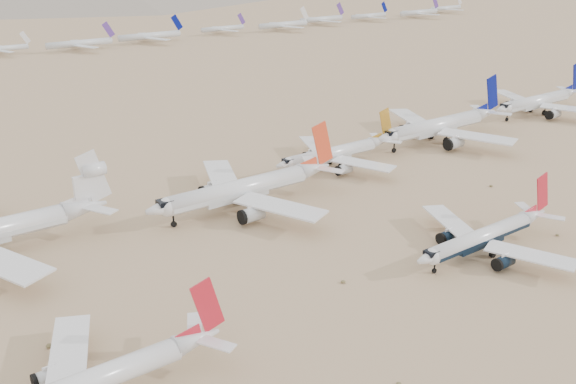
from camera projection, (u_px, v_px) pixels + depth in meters
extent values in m
plane|color=#9B7B5A|center=(497.00, 268.00, 135.26)|extent=(7000.00, 7000.00, 0.00)
cylinder|color=silver|center=(481.00, 237.00, 139.66)|extent=(30.86, 3.65, 3.65)
cube|color=black|center=(481.00, 239.00, 139.83)|extent=(30.24, 3.70, 0.82)
sphere|color=silver|center=(433.00, 256.00, 131.23)|extent=(3.65, 3.65, 3.65)
cube|color=black|center=(431.00, 253.00, 130.56)|extent=(2.55, 2.37, 0.91)
cone|color=silver|center=(534.00, 215.00, 149.97)|extent=(7.71, 3.65, 3.65)
cube|color=silver|center=(531.00, 255.00, 133.06)|extent=(11.92, 18.78, 0.57)
cube|color=silver|center=(551.00, 217.00, 147.96)|extent=(4.90, 6.40, 0.22)
cylinder|color=black|center=(504.00, 262.00, 133.87)|extent=(4.29, 2.63, 2.63)
cube|color=silver|center=(450.00, 221.00, 149.33)|extent=(11.92, 18.78, 0.57)
cube|color=silver|center=(525.00, 207.00, 153.29)|extent=(4.90, 6.40, 0.22)
cylinder|color=black|center=(448.00, 236.00, 145.26)|extent=(4.29, 2.63, 2.63)
cube|color=red|center=(542.00, 192.00, 149.17)|extent=(5.85, 0.29, 9.64)
cylinder|color=black|center=(434.00, 271.00, 133.08)|extent=(1.09, 0.46, 1.09)
cylinder|color=black|center=(493.00, 254.00, 139.71)|extent=(1.53, 0.91, 1.53)
cylinder|color=black|center=(474.00, 245.00, 143.55)|extent=(1.53, 0.91, 1.53)
cone|color=silver|center=(197.00, 339.00, 103.53)|extent=(7.92, 3.80, 3.80)
cube|color=silver|center=(217.00, 344.00, 101.45)|extent=(5.03, 6.58, 0.23)
cube|color=silver|center=(70.00, 348.00, 102.89)|extent=(12.24, 19.29, 0.59)
cube|color=silver|center=(195.00, 323.00, 106.94)|extent=(5.03, 6.58, 0.23)
cylinder|color=silver|center=(51.00, 377.00, 98.72)|extent=(4.40, 2.74, 2.74)
cube|color=red|center=(207.00, 305.00, 102.70)|extent=(6.01, 0.30, 9.90)
cylinder|color=silver|center=(436.00, 126.00, 216.18)|extent=(41.45, 5.02, 5.02)
cube|color=silver|center=(436.00, 127.00, 216.42)|extent=(40.62, 5.10, 1.13)
sphere|color=silver|center=(392.00, 136.00, 204.86)|extent=(5.02, 5.02, 5.02)
cube|color=black|center=(391.00, 132.00, 203.94)|extent=(3.52, 3.27, 1.26)
cone|color=silver|center=(485.00, 113.00, 230.04)|extent=(10.36, 5.02, 5.02)
cube|color=silver|center=(477.00, 137.00, 207.29)|extent=(16.01, 25.23, 0.78)
cube|color=silver|center=(500.00, 113.00, 227.31)|extent=(6.58, 8.60, 0.30)
cylinder|color=silver|center=(455.00, 143.00, 208.39)|extent=(5.76, 3.62, 3.62)
cube|color=silver|center=(411.00, 118.00, 229.23)|extent=(16.01, 25.23, 0.78)
cube|color=silver|center=(478.00, 108.00, 234.50)|extent=(6.58, 8.60, 0.30)
cylinder|color=silver|center=(409.00, 129.00, 223.79)|extent=(5.76, 3.62, 3.62)
cube|color=#030C6D|center=(492.00, 92.00, 228.95)|extent=(7.86, 0.40, 12.95)
cylinder|color=black|center=(394.00, 150.00, 207.41)|extent=(1.51, 0.63, 1.51)
cylinder|color=black|center=(446.00, 141.00, 216.23)|extent=(2.11, 1.26, 2.11)
cylinder|color=black|center=(431.00, 136.00, 221.52)|extent=(2.11, 1.26, 2.11)
cylinder|color=silver|center=(332.00, 153.00, 192.85)|extent=(31.84, 3.87, 3.87)
cube|color=silver|center=(332.00, 155.00, 193.03)|extent=(31.20, 3.93, 0.87)
sphere|color=silver|center=(289.00, 164.00, 184.15)|extent=(3.87, 3.87, 3.87)
cube|color=black|center=(288.00, 160.00, 183.44)|extent=(2.71, 2.51, 0.97)
cone|color=silver|center=(380.00, 141.00, 203.49)|extent=(7.96, 3.87, 3.87)
cube|color=silver|center=(363.00, 164.00, 186.01)|extent=(12.30, 19.38, 0.60)
cube|color=silver|center=(392.00, 141.00, 201.40)|extent=(5.05, 6.61, 0.23)
cylinder|color=silver|center=(344.00, 169.00, 186.86)|extent=(4.42, 2.79, 2.79)
cube|color=silver|center=(315.00, 145.00, 202.87)|extent=(12.30, 19.38, 0.60)
cube|color=silver|center=(375.00, 136.00, 206.92)|extent=(5.05, 6.61, 0.23)
cylinder|color=silver|center=(311.00, 155.00, 198.70)|extent=(4.42, 2.79, 2.79)
cube|color=#B37D22|center=(386.00, 123.00, 202.66)|extent=(6.03, 0.31, 9.94)
cylinder|color=black|center=(292.00, 175.00, 186.11)|extent=(1.16, 0.48, 1.16)
cylinder|color=black|center=(341.00, 166.00, 192.89)|extent=(1.63, 0.97, 1.63)
cylinder|color=black|center=(329.00, 161.00, 196.96)|extent=(1.63, 0.97, 1.63)
cylinder|color=silver|center=(239.00, 189.00, 162.55)|extent=(39.44, 4.82, 4.82)
cube|color=silver|center=(239.00, 191.00, 162.77)|extent=(38.65, 4.89, 1.08)
sphere|color=silver|center=(168.00, 207.00, 151.78)|extent=(4.82, 4.82, 4.82)
cube|color=black|center=(165.00, 202.00, 150.89)|extent=(3.37, 3.13, 1.21)
cone|color=silver|center=(314.00, 169.00, 175.73)|extent=(9.86, 4.82, 4.82)
cube|color=silver|center=(280.00, 207.00, 154.07)|extent=(15.23, 24.00, 0.74)
cube|color=silver|center=(330.00, 170.00, 173.13)|extent=(6.26, 8.19, 0.29)
cylinder|color=silver|center=(253.00, 214.00, 155.13)|extent=(5.48, 3.47, 3.47)
cube|color=silver|center=(221.00, 174.00, 174.98)|extent=(15.23, 24.00, 0.74)
cube|color=silver|center=(309.00, 161.00, 179.98)|extent=(6.26, 8.19, 0.29)
cylinder|color=silver|center=(212.00, 190.00, 169.81)|extent=(5.48, 3.47, 3.47)
cube|color=#E44322|center=(322.00, 143.00, 174.69)|extent=(7.47, 0.39, 12.32)
cylinder|color=black|center=(174.00, 224.00, 154.22)|extent=(1.45, 0.60, 1.45)
cylinder|color=black|center=(252.00, 208.00, 162.59)|extent=(2.02, 1.21, 2.02)
cylinder|color=black|center=(238.00, 200.00, 167.66)|extent=(2.02, 1.21, 2.02)
cone|color=silver|center=(85.00, 207.00, 150.25)|extent=(10.33, 4.95, 4.95)
cube|color=silver|center=(1.00, 262.00, 127.59)|extent=(15.96, 25.15, 0.77)
cube|color=silver|center=(100.00, 209.00, 147.55)|extent=(6.56, 8.58, 0.30)
cube|color=silver|center=(86.00, 197.00, 154.70)|extent=(6.56, 8.58, 0.30)
cube|color=silver|center=(93.00, 176.00, 149.18)|extent=(7.83, 0.40, 12.90)
cylinder|color=silver|center=(94.00, 170.00, 148.74)|extent=(5.17, 3.21, 3.21)
cylinder|color=silver|center=(536.00, 101.00, 250.64)|extent=(37.80, 4.57, 4.57)
cube|color=silver|center=(536.00, 103.00, 250.85)|extent=(37.05, 4.63, 1.03)
sphere|color=silver|center=(506.00, 108.00, 240.31)|extent=(4.57, 4.57, 4.57)
cube|color=black|center=(506.00, 105.00, 239.47)|extent=(3.20, 2.97, 1.14)
cone|color=silver|center=(570.00, 92.00, 263.27)|extent=(9.45, 4.57, 4.57)
cube|color=silver|center=(572.00, 109.00, 242.53)|extent=(14.60, 23.01, 0.71)
cylinder|color=silver|center=(554.00, 114.00, 243.53)|extent=(5.25, 3.29, 3.29)
cube|color=silver|center=(512.00, 96.00, 262.52)|extent=(14.60, 23.01, 0.71)
cube|color=silver|center=(564.00, 89.00, 267.34)|extent=(6.00, 7.85, 0.27)
cylinder|color=silver|center=(512.00, 104.00, 257.56)|extent=(5.25, 3.29, 3.29)
cylinder|color=black|center=(507.00, 120.00, 242.63)|extent=(1.37, 0.57, 1.37)
cylinder|color=black|center=(544.00, 113.00, 250.68)|extent=(1.92, 1.14, 1.92)
cylinder|color=black|center=(530.00, 110.00, 255.49)|extent=(1.92, 1.14, 1.92)
cylinder|color=silver|center=(1.00, 49.00, 376.58)|extent=(31.12, 3.08, 3.08)
cube|color=silver|center=(25.00, 37.00, 382.66)|extent=(6.20, 0.31, 7.81)
cube|color=silver|center=(4.00, 51.00, 370.70)|extent=(8.20, 14.33, 0.31)
cylinder|color=silver|center=(80.00, 43.00, 392.30)|extent=(40.50, 4.00, 4.00)
cube|color=#52308E|center=(108.00, 30.00, 400.20)|extent=(8.07, 0.40, 10.16)
cube|color=silver|center=(86.00, 46.00, 384.65)|extent=(10.67, 18.64, 0.40)
cube|color=silver|center=(74.00, 42.00, 400.40)|extent=(10.67, 18.64, 0.40)
cylinder|color=silver|center=(150.00, 36.00, 421.07)|extent=(42.91, 4.24, 4.24)
cube|color=#030C6D|center=(177.00, 22.00, 429.45)|extent=(8.54, 0.42, 10.76)
cube|color=silver|center=(157.00, 39.00, 412.97)|extent=(11.30, 19.75, 0.42)
cube|color=silver|center=(143.00, 35.00, 429.65)|extent=(11.30, 19.75, 0.42)
cylinder|color=silver|center=(223.00, 28.00, 458.22)|extent=(33.87, 3.35, 3.35)
cube|color=#52308E|center=(241.00, 19.00, 464.84)|extent=(6.75, 0.33, 8.50)
cube|color=silver|center=(229.00, 30.00, 451.82)|extent=(8.92, 15.59, 0.33)
cube|color=silver|center=(217.00, 28.00, 465.00)|extent=(8.92, 15.59, 0.33)
cylinder|color=silver|center=(283.00, 25.00, 475.57)|extent=(41.61, 4.11, 4.11)
cube|color=silver|center=(304.00, 13.00, 483.69)|extent=(8.29, 0.41, 10.44)
cube|color=silver|center=(292.00, 27.00, 467.71)|extent=(10.96, 19.16, 0.41)
cube|color=silver|center=(275.00, 24.00, 483.89)|extent=(10.96, 19.16, 0.41)
cylinder|color=silver|center=(322.00, 19.00, 507.02)|extent=(40.83, 4.04, 4.04)
cube|color=#52308E|center=(340.00, 9.00, 514.99)|extent=(8.13, 0.40, 10.24)
cube|color=silver|center=(330.00, 21.00, 499.30)|extent=(10.76, 18.80, 0.40)
cube|color=silver|center=(313.00, 19.00, 515.18)|extent=(10.76, 18.80, 0.40)
cylinder|color=silver|center=(369.00, 16.00, 530.50)|extent=(36.42, 3.60, 3.60)
cube|color=#030C6D|center=(384.00, 7.00, 537.61)|extent=(7.25, 0.36, 9.13)
cube|color=silver|center=(377.00, 18.00, 523.62)|extent=(9.59, 16.76, 0.36)
cube|color=silver|center=(361.00, 15.00, 537.78)|extent=(9.59, 16.76, 0.36)
cylinder|color=silver|center=(419.00, 12.00, 551.94)|extent=(42.44, 4.19, 4.19)
cube|color=#52308E|center=(435.00, 2.00, 560.23)|extent=(8.45, 0.42, 10.64)
cube|color=silver|center=(429.00, 14.00, 543.93)|extent=(11.18, 19.54, 0.42)
cube|color=silver|center=(410.00, 12.00, 560.43)|extent=(11.18, 19.54, 0.42)
cylinder|color=silver|center=(446.00, 8.00, 586.90)|extent=(37.65, 3.72, 3.72)
cube|color=silver|center=(459.00, 0.00, 594.25)|extent=(7.50, 0.37, 9.44)
cube|color=silver|center=(454.00, 10.00, 579.79)|extent=(9.92, 17.33, 0.37)
cube|color=silver|center=(438.00, 8.00, 594.43)|extent=(9.92, 17.33, 0.37)
ellipsoid|color=brown|center=(49.00, 346.00, 109.02)|extent=(1.12, 1.12, 0.62)
ellipsoid|color=brown|center=(399.00, 384.00, 99.88)|extent=(0.84, 0.84, 0.46)
ellipsoid|color=brown|center=(343.00, 282.00, 129.36)|extent=(0.98, 0.98, 0.54)
ellipsoid|color=brown|center=(557.00, 235.00, 149.70)|extent=(0.84, 0.84, 0.46)
ellipsoid|color=brown|center=(491.00, 186.00, 179.18)|extent=(0.98, 0.98, 0.54)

